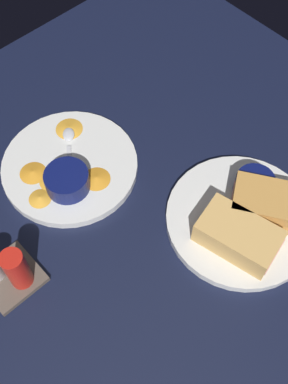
# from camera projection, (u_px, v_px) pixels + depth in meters

# --- Properties ---
(ground_plane) EXTENTS (1.10, 1.10, 0.03)m
(ground_plane) POSITION_uv_depth(u_px,v_px,m) (150.00, 235.00, 0.84)
(ground_plane) COLOR black
(plate_sandwich_main) EXTENTS (0.26, 0.26, 0.02)m
(plate_sandwich_main) POSITION_uv_depth(u_px,v_px,m) (240.00, 219.00, 0.83)
(plate_sandwich_main) COLOR silver
(plate_sandwich_main) RESTS_ON ground_plane
(sandwich_half_near) EXTENTS (0.15, 0.10, 0.05)m
(sandwich_half_near) POSITION_uv_depth(u_px,v_px,m) (238.00, 236.00, 0.78)
(sandwich_half_near) COLOR tan
(sandwich_half_near) RESTS_ON plate_sandwich_main
(sandwich_half_far) EXTENTS (0.15, 0.13, 0.05)m
(sandwich_half_far) POSITION_uv_depth(u_px,v_px,m) (271.00, 204.00, 0.81)
(sandwich_half_far) COLOR #C68C42
(sandwich_half_far) RESTS_ON plate_sandwich_main
(ramekin_dark_sauce) EXTENTS (0.07, 0.07, 0.04)m
(ramekin_dark_sauce) POSITION_uv_depth(u_px,v_px,m) (254.00, 185.00, 0.83)
(ramekin_dark_sauce) COLOR #0C144C
(ramekin_dark_sauce) RESTS_ON plate_sandwich_main
(spoon_by_dark_ramekin) EXTENTS (0.02, 0.10, 0.01)m
(spoon_by_dark_ramekin) POSITION_uv_depth(u_px,v_px,m) (232.00, 209.00, 0.83)
(spoon_by_dark_ramekin) COLOR silver
(spoon_by_dark_ramekin) RESTS_ON plate_sandwich_main
(plate_chips_companion) EXTENTS (0.25, 0.25, 0.02)m
(plate_chips_companion) POSITION_uv_depth(u_px,v_px,m) (70.00, 166.00, 0.89)
(plate_chips_companion) COLOR silver
(plate_chips_companion) RESTS_ON ground_plane
(ramekin_light_gravy) EXTENTS (0.08, 0.08, 0.04)m
(ramekin_light_gravy) POSITION_uv_depth(u_px,v_px,m) (67.00, 180.00, 0.84)
(ramekin_light_gravy) COLOR #0C144C
(ramekin_light_gravy) RESTS_ON plate_chips_companion
(spoon_by_gravy_ramekin) EXTENTS (0.09, 0.07, 0.01)m
(spoon_by_gravy_ramekin) POSITION_uv_depth(u_px,v_px,m) (69.00, 140.00, 0.90)
(spoon_by_gravy_ramekin) COLOR silver
(spoon_by_gravy_ramekin) RESTS_ON plate_chips_companion
(plantain_chip_scatter) EXTENTS (0.19, 0.19, 0.01)m
(plantain_chip_scatter) POSITION_uv_depth(u_px,v_px,m) (60.00, 168.00, 0.87)
(plantain_chip_scatter) COLOR orange
(plantain_chip_scatter) RESTS_ON plate_chips_companion
(condiment_caddy) EXTENTS (0.09, 0.09, 0.10)m
(condiment_caddy) POSITION_uv_depth(u_px,v_px,m) (9.00, 271.00, 0.75)
(condiment_caddy) COLOR brown
(condiment_caddy) RESTS_ON ground_plane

